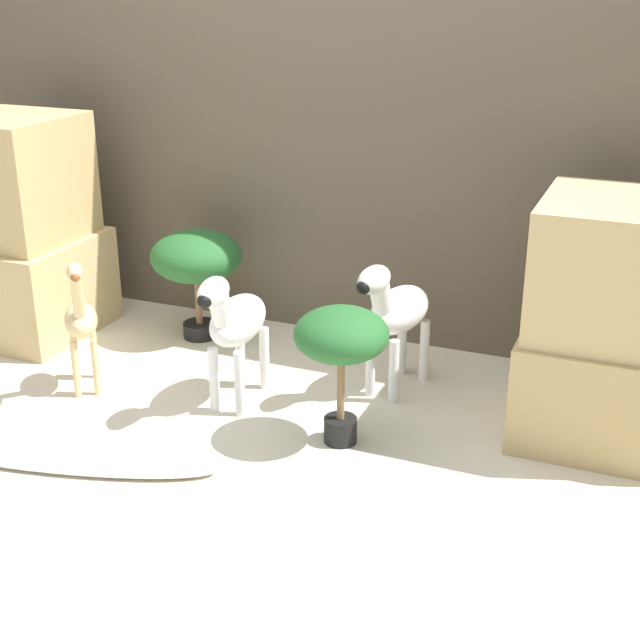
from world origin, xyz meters
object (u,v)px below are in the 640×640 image
object	(u,v)px
zebra_right	(395,310)
surfboard	(67,457)
potted_palm_back	(196,259)
giraffe_figurine	(81,319)
potted_palm_front	(341,341)
zebra_left	(234,321)

from	to	relation	value
zebra_right	surfboard	xyz separation A→B (m)	(-0.94, -1.03, -0.35)
zebra_right	potted_palm_back	bearing A→B (deg)	169.23
giraffe_figurine	surfboard	world-z (taller)	giraffe_figurine
zebra_right	giraffe_figurine	xyz separation A→B (m)	(-1.23, -0.50, -0.04)
zebra_right	potted_palm_front	size ratio (longest dim) A/B	1.12
surfboard	zebra_right	bearing A→B (deg)	47.80
potted_palm_front	zebra_left	bearing A→B (deg)	164.88
zebra_right	surfboard	size ratio (longest dim) A/B	0.53
giraffe_figurine	potted_palm_front	bearing A→B (deg)	-0.34
zebra_right	potted_palm_front	xyz separation A→B (m)	(-0.05, -0.50, 0.05)
zebra_right	giraffe_figurine	distance (m)	1.33
potted_palm_front	surfboard	world-z (taller)	potted_palm_front
potted_palm_front	surfboard	bearing A→B (deg)	-149.24
giraffe_figurine	potted_palm_back	world-z (taller)	giraffe_figurine
zebra_left	potted_palm_back	world-z (taller)	zebra_left
giraffe_figurine	potted_palm_back	xyz separation A→B (m)	(0.16, 0.70, 0.07)
giraffe_figurine	potted_palm_back	bearing A→B (deg)	76.94
zebra_left	giraffe_figurine	xyz separation A→B (m)	(-0.66, -0.13, -0.04)
zebra_right	potted_palm_front	world-z (taller)	zebra_right
zebra_right	giraffe_figurine	world-z (taller)	giraffe_figurine
zebra_right	giraffe_figurine	bearing A→B (deg)	-157.97
zebra_left	potted_palm_back	size ratio (longest dim) A/B	1.14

